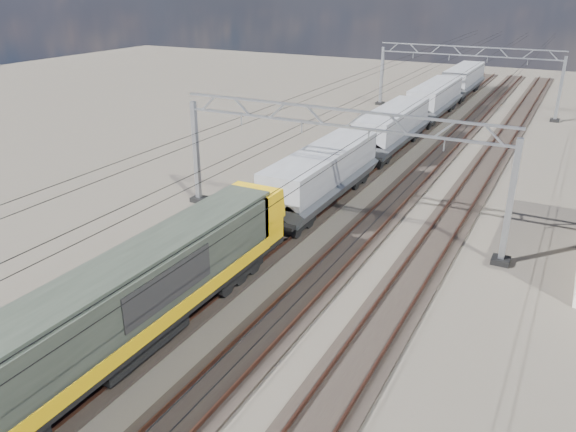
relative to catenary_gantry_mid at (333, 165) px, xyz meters
The scene contains 13 objects.
ground 5.59m from the catenary_gantry_mid, 90.00° to the right, with size 160.00×160.00×0.00m, color black.
track_outer_west 8.17m from the catenary_gantry_mid, 146.31° to the right, with size 2.60×140.00×0.30m.
track_loco 5.89m from the catenary_gantry_mid, 116.57° to the right, with size 2.60×140.00×0.30m.
track_inner_east 5.89m from the catenary_gantry_mid, 63.43° to the right, with size 2.60×140.00×0.30m.
track_outer_east 8.17m from the catenary_gantry_mid, 33.69° to the right, with size 2.60×140.00×0.30m.
catenary_gantry_mid is the anchor object (origin of this frame).
catenary_gantry_far 36.00m from the catenary_gantry_mid, 90.00° to the left, with size 19.90×0.90×7.11m.
overhead_wires 4.40m from the catenary_gantry_mid, 90.00° to the left, with size 12.03×140.00×0.53m.
locomotive 14.90m from the catenary_gantry_mid, 97.76° to the right, with size 2.76×21.10×3.62m.
hopper_wagon_lead 3.99m from the catenary_gantry_mid, 123.56° to the left, with size 3.38×13.00×3.25m.
hopper_wagon_mid 17.41m from the catenary_gantry_mid, 96.63° to the left, with size 3.38×13.00×3.25m.
hopper_wagon_third 31.52m from the catenary_gantry_mid, 93.64° to the left, with size 3.38×13.00×3.25m.
hopper_wagon_fourth 45.69m from the catenary_gantry_mid, 92.51° to the left, with size 3.38×13.00×3.25m.
Camera 1 is at (11.81, -23.86, 13.35)m, focal length 35.00 mm.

